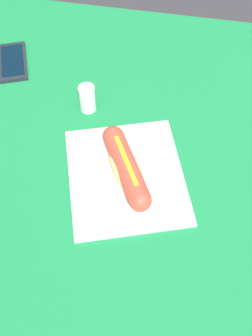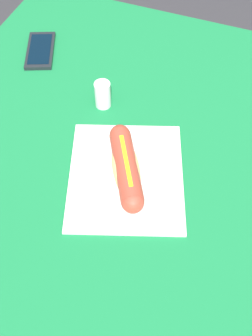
{
  "view_description": "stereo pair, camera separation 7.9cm",
  "coord_description": "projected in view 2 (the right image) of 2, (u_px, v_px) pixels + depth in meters",
  "views": [
    {
      "loc": [
        -0.47,
        -0.11,
        1.44
      ],
      "look_at": [
        -0.02,
        -0.02,
        0.79
      ],
      "focal_mm": 43.33,
      "sensor_mm": 36.0,
      "label": 1
    },
    {
      "loc": [
        -0.44,
        -0.18,
        1.44
      ],
      "look_at": [
        -0.02,
        -0.02,
        0.79
      ],
      "focal_mm": 43.33,
      "sensor_mm": 36.0,
      "label": 2
    }
  ],
  "objects": [
    {
      "name": "paper_wrapper",
      "position": [
        126.0,
        176.0,
        0.82
      ],
      "size": [
        0.32,
        0.3,
        0.01
      ],
      "primitive_type": "cube",
      "rotation": [
        0.0,
        0.0,
        0.34
      ],
      "color": "silver",
      "rests_on": "dining_table"
    },
    {
      "name": "hot_dog",
      "position": [
        126.0,
        167.0,
        0.79
      ],
      "size": [
        0.18,
        0.12,
        0.05
      ],
      "color": "#E5BC75",
      "rests_on": "paper_wrapper"
    },
    {
      "name": "salt_shaker",
      "position": [
        103.0,
        95.0,
        0.91
      ],
      "size": [
        0.04,
        0.04,
        0.06
      ],
      "primitive_type": "cylinder",
      "color": "silver",
      "rests_on": "dining_table"
    },
    {
      "name": "cell_phone",
      "position": [
        40.0,
        50.0,
        1.04
      ],
      "size": [
        0.16,
        0.12,
        0.01
      ],
      "color": "black",
      "rests_on": "dining_table"
    },
    {
      "name": "dining_table",
      "position": [
        121.0,
        201.0,
        0.94
      ],
      "size": [
        1.1,
        0.95,
        0.76
      ],
      "color": "brown",
      "rests_on": "ground"
    },
    {
      "name": "ground_plane",
      "position": [
        122.0,
        290.0,
        1.45
      ],
      "size": [
        6.0,
        6.0,
        0.0
      ],
      "primitive_type": "plane",
      "color": "#2D2D33",
      "rests_on": "ground"
    }
  ]
}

